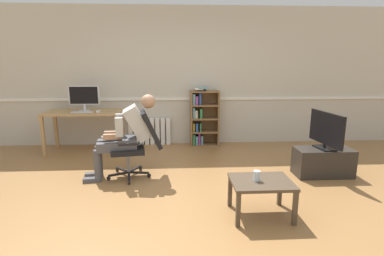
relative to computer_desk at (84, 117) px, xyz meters
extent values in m
plane|color=olive|center=(1.77, -2.15, -0.66)|extent=(18.00, 18.00, 0.00)
cube|color=beige|center=(1.77, 0.50, 0.69)|extent=(12.00, 0.10, 2.70)
cube|color=white|center=(1.77, 0.44, 0.26)|extent=(12.00, 0.03, 0.05)
cube|color=tan|center=(-0.65, -0.30, -0.30)|extent=(0.06, 0.06, 0.72)
cube|color=tan|center=(0.65, -0.30, -0.30)|extent=(0.06, 0.06, 0.72)
cube|color=tan|center=(0.65, 0.30, -0.30)|extent=(0.06, 0.06, 0.72)
cube|color=tan|center=(-0.65, 0.30, -0.30)|extent=(0.06, 0.06, 0.72)
cube|color=tan|center=(0.00, 0.00, 0.08)|extent=(1.37, 0.67, 0.04)
cube|color=silver|center=(0.00, 0.06, 0.10)|extent=(0.18, 0.14, 0.01)
cube|color=silver|center=(0.00, 0.08, 0.16)|extent=(0.04, 0.02, 0.10)
cube|color=silver|center=(0.00, 0.08, 0.38)|extent=(0.55, 0.02, 0.35)
cube|color=black|center=(0.00, 0.07, 0.38)|extent=(0.51, 0.00, 0.31)
cube|color=silver|center=(0.02, -0.14, 0.11)|extent=(0.37, 0.12, 0.02)
cube|color=white|center=(0.29, -0.12, 0.11)|extent=(0.06, 0.10, 0.03)
cube|color=brown|center=(2.00, 0.27, -0.11)|extent=(0.03, 0.28, 1.10)
cube|color=brown|center=(2.53, 0.27, -0.11)|extent=(0.03, 0.28, 1.10)
cube|color=brown|center=(2.26, 0.41, -0.11)|extent=(0.53, 0.02, 1.10)
cube|color=brown|center=(2.26, 0.27, -0.64)|extent=(0.50, 0.28, 0.03)
cube|color=brown|center=(2.26, 0.27, -0.38)|extent=(0.50, 0.28, 0.03)
cube|color=brown|center=(2.26, 0.27, -0.11)|extent=(0.50, 0.28, 0.03)
cube|color=brown|center=(2.26, 0.27, 0.16)|extent=(0.50, 0.28, 0.03)
cube|color=brown|center=(2.26, 0.27, 0.42)|extent=(0.50, 0.28, 0.03)
cube|color=#38844C|center=(2.05, 0.25, -0.52)|extent=(0.04, 0.19, 0.21)
cube|color=gold|center=(2.05, 0.29, -0.28)|extent=(0.03, 0.19, 0.16)
cube|color=#6699A3|center=(2.05, 0.27, 0.01)|extent=(0.04, 0.19, 0.21)
cube|color=#6699A3|center=(2.05, 0.26, 0.28)|extent=(0.05, 0.19, 0.21)
cube|color=#6699A3|center=(2.10, 0.26, -0.54)|extent=(0.04, 0.19, 0.17)
cube|color=#2D519E|center=(2.11, 0.25, -0.28)|extent=(0.04, 0.19, 0.16)
cube|color=beige|center=(2.10, 0.28, -0.02)|extent=(0.05, 0.19, 0.15)
cube|color=#89428E|center=(2.10, 0.26, 0.25)|extent=(0.05, 0.19, 0.17)
cube|color=#89428E|center=(2.16, 0.28, -0.52)|extent=(0.04, 0.19, 0.23)
cube|color=#38844C|center=(2.18, 0.27, -0.28)|extent=(0.03, 0.19, 0.17)
cube|color=#38844C|center=(2.19, 0.26, 0.00)|extent=(0.04, 0.19, 0.19)
cube|color=#2D519E|center=(2.17, 0.27, 0.28)|extent=(0.04, 0.19, 0.23)
cube|color=#6699A3|center=(2.21, 0.27, -0.54)|extent=(0.04, 0.19, 0.18)
cube|color=black|center=(2.20, 0.28, 0.45)|extent=(0.16, 0.22, 0.02)
cube|color=white|center=(2.15, 0.26, 0.47)|extent=(0.16, 0.22, 0.02)
cube|color=#6699A3|center=(2.22, 0.23, 0.50)|extent=(0.16, 0.22, 0.02)
cube|color=white|center=(0.78, 0.39, -0.39)|extent=(0.08, 0.08, 0.54)
cube|color=white|center=(0.89, 0.39, -0.39)|extent=(0.08, 0.08, 0.54)
cube|color=white|center=(1.00, 0.39, -0.39)|extent=(0.08, 0.08, 0.54)
cube|color=white|center=(1.11, 0.39, -0.39)|extent=(0.08, 0.08, 0.54)
cube|color=white|center=(1.21, 0.39, -0.39)|extent=(0.08, 0.08, 0.54)
cube|color=white|center=(1.32, 0.39, -0.39)|extent=(0.08, 0.08, 0.54)
cube|color=white|center=(1.43, 0.39, -0.39)|extent=(0.08, 0.08, 0.54)
cube|color=white|center=(1.54, 0.39, -0.39)|extent=(0.08, 0.08, 0.54)
cube|color=black|center=(1.02, -1.52, -0.59)|extent=(0.08, 0.30, 0.02)
cylinder|color=black|center=(1.04, -1.67, -0.63)|extent=(0.03, 0.06, 0.06)
cube|color=black|center=(1.14, -1.40, -0.59)|extent=(0.30, 0.08, 0.02)
cylinder|color=black|center=(1.29, -1.42, -0.63)|extent=(0.06, 0.03, 0.06)
cube|color=black|center=(1.06, -1.24, -0.59)|extent=(0.17, 0.28, 0.02)
cylinder|color=black|center=(1.13, -1.11, -0.63)|extent=(0.05, 0.06, 0.06)
cube|color=black|center=(0.89, -1.27, -0.59)|extent=(0.24, 0.24, 0.02)
cylinder|color=black|center=(0.78, -1.16, -0.63)|extent=(0.05, 0.06, 0.06)
cube|color=black|center=(0.86, -1.44, -0.59)|extent=(0.28, 0.17, 0.02)
cylinder|color=black|center=(0.73, -1.51, -0.63)|extent=(0.06, 0.04, 0.06)
cylinder|color=gray|center=(0.99, -1.38, -0.43)|extent=(0.05, 0.05, 0.30)
cube|color=black|center=(0.99, -1.38, -0.25)|extent=(0.52, 0.52, 0.07)
cube|color=black|center=(1.33, -1.32, 0.04)|extent=(0.34, 0.47, 0.54)
cube|color=black|center=(0.97, -1.12, -0.10)|extent=(0.28, 0.09, 0.03)
cube|color=black|center=(1.05, -1.63, -0.10)|extent=(0.28, 0.09, 0.03)
cube|color=#4C4C51|center=(0.99, -1.38, -0.14)|extent=(0.31, 0.38, 0.14)
cube|color=#B2B2AD|center=(1.14, -1.35, 0.14)|extent=(0.45, 0.40, 0.52)
sphere|color=#A87A5B|center=(1.30, -1.33, 0.44)|extent=(0.20, 0.20, 0.20)
cube|color=white|center=(0.72, -1.42, -0.04)|extent=(0.15, 0.06, 0.02)
cube|color=#4C4C51|center=(0.77, -1.31, -0.17)|extent=(0.43, 0.19, 0.13)
cylinder|color=#4C4C51|center=(0.57, -1.34, -0.43)|extent=(0.10, 0.10, 0.46)
cube|color=#4C4C51|center=(0.47, -1.35, -0.63)|extent=(0.23, 0.12, 0.06)
cube|color=#4C4C51|center=(0.80, -1.51, -0.17)|extent=(0.43, 0.19, 0.13)
cylinder|color=#4C4C51|center=(0.60, -1.54, -0.43)|extent=(0.10, 0.10, 0.46)
cube|color=#4C4C51|center=(0.50, -1.55, -0.63)|extent=(0.23, 0.12, 0.06)
cube|color=#B2B2AD|center=(0.87, -1.23, 0.12)|extent=(0.11, 0.09, 0.26)
cube|color=#A87A5B|center=(0.78, -1.31, -0.02)|extent=(0.25, 0.11, 0.07)
cube|color=#B2B2AD|center=(0.92, -1.55, 0.12)|extent=(0.11, 0.09, 0.26)
cube|color=#A87A5B|center=(0.81, -1.50, -0.02)|extent=(0.25, 0.11, 0.07)
cube|color=#2D2823|center=(3.84, -1.49, -0.45)|extent=(0.81, 0.38, 0.41)
cube|color=black|center=(3.84, -1.49, -0.24)|extent=(0.23, 0.34, 0.02)
cylinder|color=black|center=(3.84, -1.49, -0.20)|extent=(0.04, 0.04, 0.05)
cube|color=black|center=(3.84, -1.49, 0.05)|extent=(0.13, 0.77, 0.46)
cube|color=#B7D1F9|center=(3.86, -1.48, 0.05)|extent=(0.08, 0.72, 0.43)
cube|color=#4C3D2D|center=(2.30, -2.83, -0.47)|extent=(0.04, 0.04, 0.37)
cube|color=#4C3D2D|center=(2.89, -2.83, -0.47)|extent=(0.04, 0.04, 0.37)
cube|color=#4C3D2D|center=(2.89, -2.37, -0.47)|extent=(0.04, 0.04, 0.37)
cube|color=#4C3D2D|center=(2.30, -2.37, -0.47)|extent=(0.04, 0.04, 0.37)
cube|color=#4C3D2D|center=(2.59, -2.60, -0.27)|extent=(0.65, 0.51, 0.03)
cylinder|color=silver|center=(2.54, -2.61, -0.20)|extent=(0.08, 0.08, 0.11)
camera|label=1|loc=(1.68, -5.58, 0.98)|focal=28.21mm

